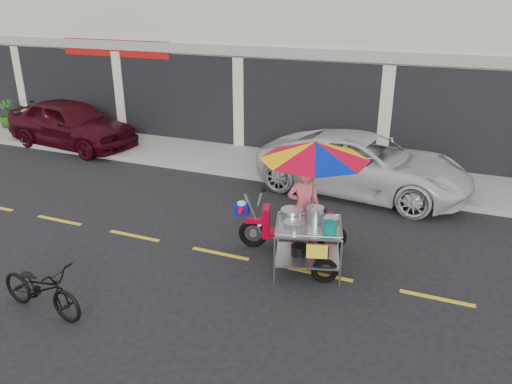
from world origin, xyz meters
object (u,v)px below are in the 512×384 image
at_px(maroon_sedan, 71,123).
at_px(food_vendor_rig, 308,185).
at_px(near_bicycle, 41,288).
at_px(white_pickup, 364,164).

distance_m(maroon_sedan, food_vendor_rig, 10.28).
bearing_deg(near_bicycle, food_vendor_rig, -41.96).
bearing_deg(maroon_sedan, food_vendor_rig, -107.65).
height_order(maroon_sedan, near_bicycle, maroon_sedan).
height_order(maroon_sedan, white_pickup, maroon_sedan).
xyz_separation_m(maroon_sedan, near_bicycle, (5.93, -7.46, -0.34)).
bearing_deg(food_vendor_rig, white_pickup, 69.91).
relative_size(maroon_sedan, near_bicycle, 2.77).
xyz_separation_m(white_pickup, near_bicycle, (-3.63, -7.11, -0.29)).
distance_m(near_bicycle, food_vendor_rig, 4.72).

